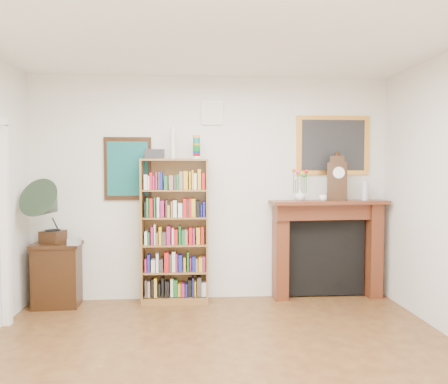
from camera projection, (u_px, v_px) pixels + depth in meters
name	position (u px, v px, depth m)	size (l,w,h in m)	color
room	(229.00, 204.00, 3.03)	(4.51, 5.01, 2.81)	#4F2A18
teal_poster	(128.00, 169.00, 5.41)	(0.58, 0.04, 0.78)	black
small_picture	(212.00, 113.00, 5.45)	(0.26, 0.04, 0.30)	white
gilt_painting	(333.00, 145.00, 5.59)	(0.95, 0.04, 0.75)	gold
bookshelf	(175.00, 223.00, 5.35)	(0.82, 0.31, 2.04)	brown
side_cabinet	(57.00, 275.00, 5.22)	(0.56, 0.41, 0.76)	black
fireplace	(327.00, 240.00, 5.56)	(1.50, 0.45, 1.25)	#4C2411
gramophone	(49.00, 207.00, 5.08)	(0.62, 0.70, 0.78)	black
cd_stack	(74.00, 242.00, 5.07)	(0.12, 0.12, 0.08)	#B6B5C2
mantel_clock	(337.00, 179.00, 5.47)	(0.27, 0.20, 0.56)	black
flower_vase	(300.00, 195.00, 5.44)	(0.14, 0.14, 0.14)	white
teacup	(323.00, 198.00, 5.38)	(0.10, 0.10, 0.08)	white
bottle_left	(364.00, 191.00, 5.49)	(0.07, 0.07, 0.24)	silver
bottle_right	(366.00, 192.00, 5.51)	(0.06, 0.06, 0.20)	silver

